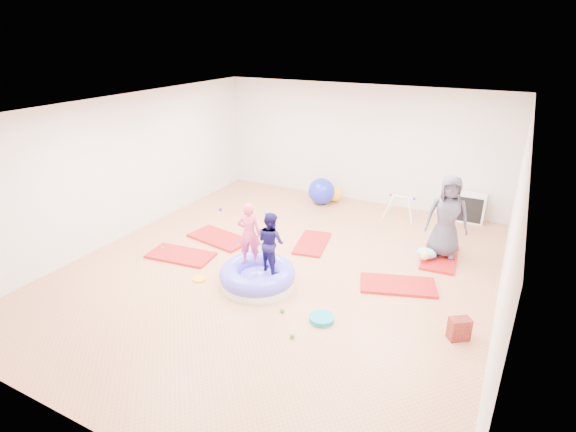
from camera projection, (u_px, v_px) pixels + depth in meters
The scene contains 19 objects.
room at pixel (280, 194), 7.45m from camera, with size 7.01×8.01×2.81m.
gym_mat_front_left at pixel (181, 255), 8.39m from camera, with size 1.22×0.61×0.05m, color red.
gym_mat_mid_left at pixel (219, 238), 9.08m from camera, with size 1.26×0.63×0.05m, color red.
gym_mat_center_back at pixel (312, 243), 8.88m from camera, with size 1.10×0.55×0.05m, color red.
gym_mat_right at pixel (398, 285), 7.41m from camera, with size 1.22×0.61×0.05m, color red.
gym_mat_rear_right at pixel (440, 257), 8.33m from camera, with size 1.19×0.60×0.05m, color red.
inflatable_cushion at pixel (258, 276), 7.42m from camera, with size 1.26×1.26×0.40m.
child_pink at pixel (249, 231), 7.31m from camera, with size 0.39×0.26×1.07m, color #EC436E.
child_navy at pixel (271, 239), 7.09m from camera, with size 0.49×0.38×1.00m, color #140E46.
adult_caregiver at pixel (447, 217), 8.07m from camera, with size 0.75×0.49×1.53m, color #42404F.
infant at pixel (426, 254), 8.16m from camera, with size 0.35×0.36×0.21m.
ball_pit_balls at pixel (240, 247), 8.68m from camera, with size 3.70×3.75×0.07m.
exercise_ball_blue at pixel (321, 191), 10.85m from camera, with size 0.64×0.64×0.64m, color #1B29C0.
exercise_ball_orange at pixel (335, 194), 11.04m from camera, with size 0.39×0.39×0.39m, color #FFAB27.
infant_play_gym at pixel (402, 204), 9.97m from camera, with size 0.70×0.66×0.54m.
cube_shelf at pixel (469, 208), 9.83m from camera, with size 0.65×0.32×0.65m.
balance_disc at pixel (322, 319), 6.53m from camera, with size 0.36×0.36×0.08m, color teal.
backpack at pixel (459, 329), 6.10m from camera, with size 0.28×0.17×0.32m, color red.
yellow_toy at pixel (199, 279), 7.61m from camera, with size 0.22×0.22×0.03m, color #FFAB1C.
Camera 1 is at (3.36, -6.16, 3.92)m, focal length 28.00 mm.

